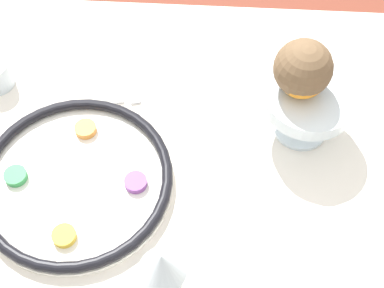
% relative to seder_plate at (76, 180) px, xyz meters
% --- Properties ---
extents(dining_table, '(1.28, 0.98, 0.73)m').
position_rel_seder_plate_xyz_m(dining_table, '(0.17, -0.01, -0.38)').
color(dining_table, silver).
rests_on(dining_table, ground_plane).
extents(seder_plate, '(0.36, 0.36, 0.03)m').
position_rel_seder_plate_xyz_m(seder_plate, '(0.00, 0.00, 0.00)').
color(seder_plate, white).
rests_on(seder_plate, dining_table).
extents(wine_glass, '(0.08, 0.08, 0.12)m').
position_rel_seder_plate_xyz_m(wine_glass, '(0.18, -0.18, 0.07)').
color(wine_glass, silver).
rests_on(wine_glass, dining_table).
extents(fruit_stand, '(0.17, 0.17, 0.12)m').
position_rel_seder_plate_xyz_m(fruit_stand, '(0.42, 0.15, 0.07)').
color(fruit_stand, silver).
rests_on(fruit_stand, dining_table).
extents(orange_fruit, '(0.09, 0.09, 0.09)m').
position_rel_seder_plate_xyz_m(orange_fruit, '(0.40, 0.15, 0.14)').
color(orange_fruit, orange).
rests_on(orange_fruit, fruit_stand).
extents(coconut, '(0.10, 0.10, 0.10)m').
position_rel_seder_plate_xyz_m(coconut, '(0.40, 0.16, 0.15)').
color(coconut, brown).
rests_on(coconut, fruit_stand).
extents(fork_left, '(0.05, 0.17, 0.01)m').
position_rel_seder_plate_xyz_m(fork_left, '(0.04, 0.27, -0.01)').
color(fork_left, silver).
rests_on(fork_left, dining_table).
extents(fork_right, '(0.06, 0.17, 0.01)m').
position_rel_seder_plate_xyz_m(fork_right, '(0.07, 0.27, -0.01)').
color(fork_right, silver).
rests_on(fork_right, dining_table).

